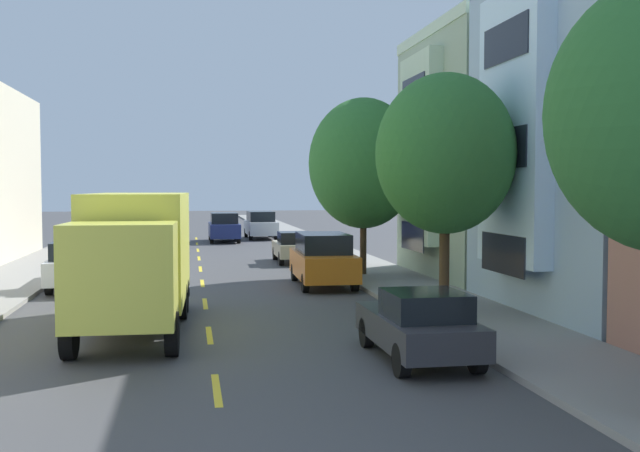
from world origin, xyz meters
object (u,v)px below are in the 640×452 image
at_px(moving_navy_sedan, 224,227).
at_px(parked_pickup_white, 82,265).
at_px(delivery_box_truck, 136,253).
at_px(street_tree_third, 363,163).
at_px(parked_hatchback_champagne, 294,247).
at_px(street_tree_second, 445,154).
at_px(parked_wagon_red, 114,240).
at_px(parked_suv_silver, 261,225).
at_px(parked_suv_forest, 126,231).
at_px(parked_sedan_teal, 139,225).
at_px(parked_pickup_black, 131,229).
at_px(parked_suv_orange, 323,259).
at_px(parked_hatchback_charcoal, 420,325).

bearing_deg(moving_navy_sedan, parked_pickup_white, -105.35).
distance_m(delivery_box_truck, moving_navy_sedan, 30.73).
distance_m(street_tree_third, parked_hatchback_champagne, 7.60).
bearing_deg(street_tree_second, delivery_box_truck, -179.50).
bearing_deg(street_tree_third, parked_wagon_red, 132.47).
distance_m(delivery_box_truck, parked_suv_silver, 33.67).
xyz_separation_m(delivery_box_truck, parked_pickup_white, (-2.48, 8.37, -1.12)).
relative_size(street_tree_third, parked_suv_forest, 1.46).
xyz_separation_m(street_tree_third, parked_sedan_teal, (-10.70, 29.51, -3.82)).
relative_size(parked_suv_forest, parked_pickup_white, 0.90).
xyz_separation_m(street_tree_third, parked_pickup_black, (-10.77, 22.79, -3.74)).
xyz_separation_m(parked_pickup_black, parked_pickup_white, (0.09, -24.13, 0.00)).
xyz_separation_m(parked_pickup_black, moving_navy_sedan, (6.17, -2.00, 0.16)).
bearing_deg(parked_suv_forest, parked_pickup_white, -89.92).
bearing_deg(parked_wagon_red, street_tree_third, -47.53).
height_order(parked_pickup_black, parked_wagon_red, parked_pickup_black).
bearing_deg(parked_suv_orange, parked_sedan_teal, 105.23).
distance_m(street_tree_third, parked_wagon_red, 16.50).
height_order(parked_sedan_teal, parked_wagon_red, parked_wagon_red).
relative_size(parked_pickup_black, moving_navy_sedan, 1.11).
bearing_deg(moving_navy_sedan, street_tree_second, -81.40).
bearing_deg(street_tree_second, parked_suv_silver, 93.33).
distance_m(street_tree_second, parked_pickup_black, 34.37).
xyz_separation_m(delivery_box_truck, parked_hatchback_charcoal, (6.03, -4.54, -1.19)).
height_order(street_tree_second, parked_hatchback_charcoal, street_tree_second).
xyz_separation_m(parked_suv_orange, parked_hatchback_champagne, (0.13, 8.57, -0.23)).
bearing_deg(parked_hatchback_charcoal, street_tree_second, 64.94).
bearing_deg(parked_pickup_white, parked_wagon_red, 90.76).
bearing_deg(street_tree_third, parked_suv_orange, -131.97).
xyz_separation_m(street_tree_second, parked_wagon_red, (-10.85, 21.49, -3.71)).
xyz_separation_m(delivery_box_truck, parked_wagon_red, (-2.66, 21.56, -1.14)).
height_order(delivery_box_truck, parked_suv_forest, delivery_box_truck).
height_order(parked_sedan_teal, moving_navy_sedan, moving_navy_sedan).
xyz_separation_m(street_tree_second, parked_pickup_black, (-10.77, 32.43, -3.69)).
height_order(parked_sedan_teal, parked_pickup_white, parked_pickup_white).
distance_m(parked_suv_silver, moving_navy_sedan, 3.71).
bearing_deg(parked_hatchback_champagne, parked_pickup_white, -138.91).
distance_m(parked_pickup_white, moving_navy_sedan, 22.95).
bearing_deg(street_tree_third, parked_suv_forest, 121.41).
bearing_deg(parked_wagon_red, parked_pickup_white, -89.24).
height_order(parked_hatchback_champagne, parked_suv_silver, parked_suv_silver).
bearing_deg(moving_navy_sedan, street_tree_third, -77.52).
bearing_deg(delivery_box_truck, street_tree_second, 0.50).
bearing_deg(parked_suv_silver, parked_wagon_red, -127.81).
distance_m(street_tree_third, parked_sedan_teal, 31.63).
bearing_deg(parked_suv_orange, street_tree_third, 48.03).
bearing_deg(street_tree_third, parked_pickup_black, 115.29).
bearing_deg(parked_sedan_teal, parked_pickup_white, -89.95).
xyz_separation_m(delivery_box_truck, parked_suv_forest, (-2.51, 27.23, -0.96)).
height_order(parked_hatchback_charcoal, parked_suv_silver, parked_suv_silver).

